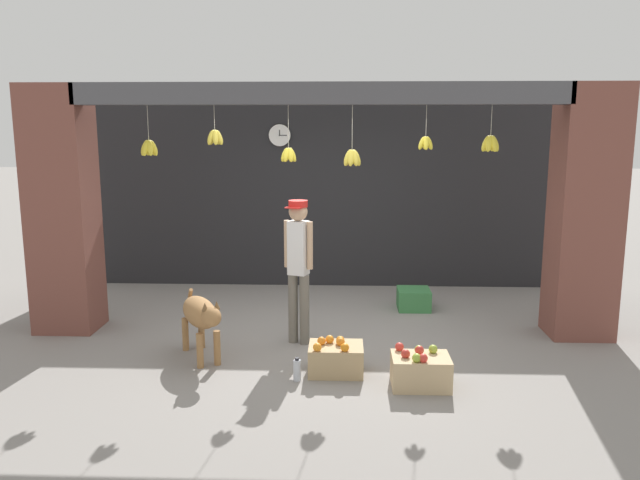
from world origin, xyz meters
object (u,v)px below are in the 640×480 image
object	(u,v)px
wall_clock	(280,135)
shopkeeper	(298,261)
water_bottle	(297,370)
produce_box_green	(414,299)
fruit_crate_oranges	(336,358)
fruit_crate_apples	(420,370)
dog	(201,315)

from	to	relation	value
wall_clock	shopkeeper	bearing A→B (deg)	-79.96
water_bottle	produce_box_green	bearing A→B (deg)	60.51
fruit_crate_oranges	wall_clock	world-z (taller)	wall_clock
fruit_crate_apples	produce_box_green	world-z (taller)	fruit_crate_apples
water_bottle	fruit_crate_apples	bearing A→B (deg)	-4.55
dog	fruit_crate_oranges	world-z (taller)	dog
produce_box_green	fruit_crate_oranges	bearing A→B (deg)	-114.35
fruit_crate_oranges	water_bottle	size ratio (longest dim) A/B	2.35
fruit_crate_oranges	fruit_crate_apples	world-z (taller)	fruit_crate_apples
shopkeeper	wall_clock	distance (m)	2.95
fruit_crate_oranges	wall_clock	xyz separation A→B (m)	(-0.89, 3.44, 2.14)
fruit_crate_oranges	produce_box_green	xyz separation A→B (m)	(1.02, 2.25, -0.02)
shopkeeper	fruit_crate_apples	xyz separation A→B (m)	(1.23, -1.16, -0.79)
fruit_crate_apples	produce_box_green	bearing A→B (deg)	85.17
fruit_crate_apples	wall_clock	world-z (taller)	wall_clock
shopkeeper	fruit_crate_oranges	size ratio (longest dim) A/B	3.02
fruit_crate_oranges	water_bottle	bearing A→B (deg)	-150.96
fruit_crate_apples	produce_box_green	distance (m)	2.55
dog	water_bottle	bearing A→B (deg)	34.13
wall_clock	dog	bearing A→B (deg)	-99.53
dog	wall_clock	distance (m)	3.64
dog	produce_box_green	distance (m)	3.12
dog	water_bottle	xyz separation A→B (m)	(1.04, -0.53, -0.38)
produce_box_green	water_bottle	bearing A→B (deg)	-119.49
shopkeeper	produce_box_green	size ratio (longest dim) A/B	3.75
dog	fruit_crate_apples	distance (m)	2.32
dog	water_bottle	distance (m)	1.23
shopkeeper	wall_clock	world-z (taller)	wall_clock
shopkeeper	fruit_crate_apples	size ratio (longest dim) A/B	2.99
dog	wall_clock	bearing A→B (deg)	141.54
shopkeeper	water_bottle	xyz separation A→B (m)	(0.06, -1.06, -0.85)
dog	shopkeeper	xyz separation A→B (m)	(0.98, 0.53, 0.47)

